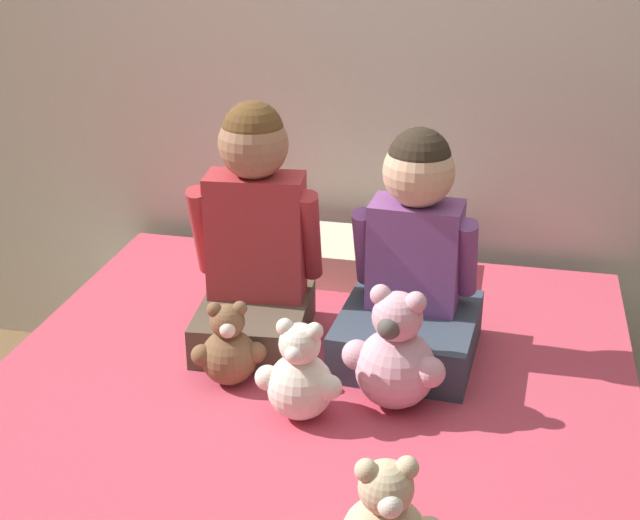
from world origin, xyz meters
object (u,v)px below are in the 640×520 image
child_on_left (255,238)px  child_on_right (413,268)px  pillow_at_headboard (357,257)px  teddy_bear_held_by_right_child (395,357)px  bed (299,491)px  teddy_bear_between_children (300,377)px  teddy_bear_held_by_left_child (229,349)px

child_on_left → child_on_right: 0.43m
child_on_right → pillow_at_headboard: bearing=119.8°
pillow_at_headboard → teddy_bear_held_by_right_child: bearing=-72.8°
bed → teddy_bear_held_by_right_child: 0.45m
pillow_at_headboard → child_on_left: bearing=-113.5°
teddy_bear_between_children → pillow_at_headboard: bearing=95.0°
bed → child_on_left: bearing=120.7°
bed → pillow_at_headboard: 0.85m
child_on_left → teddy_bear_held_by_left_child: size_ratio=2.91×
teddy_bear_held_by_right_child → teddy_bear_held_by_left_child: bearing=-167.9°
pillow_at_headboard → teddy_bear_held_by_left_child: bearing=-105.1°
teddy_bear_held_by_left_child → pillow_at_headboard: (0.19, 0.72, -0.04)m
child_on_left → teddy_bear_between_children: child_on_left is taller
child_on_left → teddy_bear_between_children: bearing=-65.6°
teddy_bear_held_by_right_child → teddy_bear_between_children: size_ratio=1.22×
child_on_right → teddy_bear_held_by_left_child: 0.52m
teddy_bear_held_by_right_child → child_on_right: bearing=102.8°
bed → pillow_at_headboard: bearing=90.0°
teddy_bear_held_by_left_child → teddy_bear_held_by_right_child: 0.42m
teddy_bear_held_by_left_child → teddy_bear_held_by_right_child: size_ratio=0.73×
teddy_bear_between_children → bed: bearing=115.9°
child_on_left → teddy_bear_held_by_left_child: child_on_left is taller
teddy_bear_between_children → child_on_right: bearing=63.9°
teddy_bear_held_by_left_child → teddy_bear_held_by_right_child: teddy_bear_held_by_right_child is taller
bed → teddy_bear_held_by_right_child: bearing=15.1°
teddy_bear_held_by_left_child → child_on_left: bearing=72.8°
child_on_left → child_on_right: child_on_left is taller
teddy_bear_held_by_right_child → pillow_at_headboard: 0.76m
teddy_bear_held_by_left_child → child_on_right: bearing=13.5°
child_on_left → pillow_at_headboard: bearing=61.0°
child_on_left → pillow_at_headboard: child_on_left is taller
teddy_bear_held_by_right_child → pillow_at_headboard: bearing=120.5°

